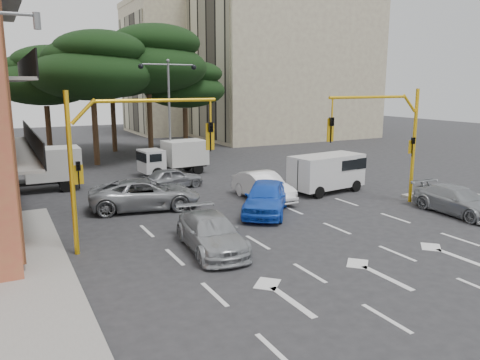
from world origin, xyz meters
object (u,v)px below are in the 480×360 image
object	(u,v)px
car_silver_cross_b	(173,178)
box_truck_a	(36,170)
car_white_hatch	(263,186)
car_silver_cross_a	(145,194)
signal_mast_left	(120,148)
street_lamp_center	(169,96)
car_blue_compact	(266,197)
signal_mast_right	(390,131)
car_silver_wagon	(211,233)
van_white	(326,173)
car_silver_parked	(458,201)
box_truck_b	(174,158)

from	to	relation	value
car_silver_cross_b	box_truck_a	world-z (taller)	box_truck_a
car_white_hatch	car_silver_cross_a	world-z (taller)	car_silver_cross_a
signal_mast_left	street_lamp_center	distance (m)	15.65
car_white_hatch	box_truck_a	world-z (taller)	box_truck_a
signal_mast_left	car_silver_cross_b	world-z (taller)	signal_mast_left
signal_mast_left	car_blue_compact	xyz separation A→B (m)	(7.30, 1.59, -3.07)
signal_mast_right	car_silver_wagon	xyz separation A→B (m)	(-10.79, -1.89, -3.21)
car_white_hatch	signal_mast_left	bearing A→B (deg)	-154.48
car_silver_cross_a	van_white	size ratio (longest dim) A/B	1.23
signal_mast_right	car_silver_parked	xyz separation A→B (m)	(1.90, -2.83, -3.21)
car_blue_compact	box_truck_a	world-z (taller)	box_truck_a
street_lamp_center	car_blue_compact	xyz separation A→B (m)	(0.50, -12.42, -4.61)
car_white_hatch	car_silver_parked	world-z (taller)	car_white_hatch
car_blue_compact	car_silver_cross_a	world-z (taller)	car_blue_compact
car_white_hatch	van_white	xyz separation A→B (m)	(4.29, 0.00, 0.36)
box_truck_a	car_silver_cross_a	bearing A→B (deg)	-145.17
signal_mast_right	box_truck_a	bearing A→B (deg)	142.77
signal_mast_left	car_silver_cross_b	size ratio (longest dim) A/B	1.62
signal_mast_left	car_white_hatch	size ratio (longest dim) A/B	1.31
signal_mast_right	car_silver_cross_b	bearing A→B (deg)	132.50
street_lamp_center	car_silver_cross_a	size ratio (longest dim) A/B	1.41
car_blue_compact	car_silver_wagon	xyz separation A→B (m)	(-4.49, -3.47, -0.14)
box_truck_b	car_silver_parked	bearing A→B (deg)	-156.42
car_silver_cross_b	box_truck_b	distance (m)	4.57
car_white_hatch	van_white	world-z (taller)	van_white
signal_mast_left	car_silver_wagon	bearing A→B (deg)	-33.85
car_silver_cross_b	car_silver_parked	world-z (taller)	car_silver_parked
car_silver_parked	box_truck_a	world-z (taller)	box_truck_a
signal_mast_right	car_silver_parked	world-z (taller)	signal_mast_right
street_lamp_center	car_silver_wagon	size ratio (longest dim) A/B	1.67
car_white_hatch	car_silver_wagon	size ratio (longest dim) A/B	0.98
signal_mast_left	signal_mast_right	bearing A→B (deg)	0.00
car_blue_compact	car_silver_wagon	bearing A→B (deg)	-105.03
box_truck_b	car_silver_wagon	bearing A→B (deg)	160.75
car_blue_compact	box_truck_b	xyz separation A→B (m)	(-0.48, 11.81, 0.36)
car_silver_cross_a	car_silver_cross_b	size ratio (longest dim) A/B	1.49
box_truck_a	signal_mast_right	bearing A→B (deg)	-125.84
signal_mast_right	car_silver_cross_a	size ratio (longest dim) A/B	1.09
street_lamp_center	car_silver_wagon	xyz separation A→B (m)	(-3.99, -15.90, -4.75)
signal_mast_right	box_truck_a	distance (m)	20.02
car_white_hatch	car_silver_wagon	xyz separation A→B (m)	(-5.75, -5.90, -0.08)
signal_mast_right	car_silver_cross_a	xyz separation A→B (m)	(-11.28, 5.15, -3.12)
car_blue_compact	car_silver_cross_b	xyz separation A→B (m)	(-2.09, 7.57, -0.18)
box_truck_a	box_truck_b	distance (m)	9.13
street_lamp_center	box_truck_b	bearing A→B (deg)	-88.15
street_lamp_center	signal_mast_left	bearing A→B (deg)	-115.91
signal_mast_right	signal_mast_left	xyz separation A→B (m)	(-13.61, 0.00, 0.00)
car_silver_wagon	box_truck_b	distance (m)	15.81
street_lamp_center	car_white_hatch	distance (m)	11.18
car_white_hatch	box_truck_b	xyz separation A→B (m)	(-1.75, 9.39, 0.41)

